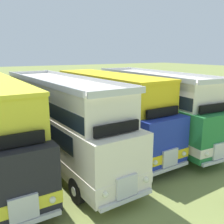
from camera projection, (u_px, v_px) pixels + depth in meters
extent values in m
cube|color=#19232D|center=(20.00, 169.00, 7.54)|extent=(2.20, 0.15, 0.90)
cube|color=silver|center=(24.00, 208.00, 7.73)|extent=(0.90, 0.14, 0.80)
cube|color=silver|center=(25.00, 223.00, 7.82)|extent=(2.30, 0.19, 0.16)
sphere|color=#EAEACC|center=(53.00, 200.00, 8.18)|extent=(0.22, 0.22, 0.22)
cube|color=black|center=(14.00, 141.00, 7.77)|extent=(1.90, 0.16, 0.40)
cylinder|color=black|center=(45.00, 191.00, 9.82)|extent=(0.30, 1.05, 1.04)
cylinder|color=silver|center=(49.00, 190.00, 9.89)|extent=(0.03, 0.36, 0.36)
cylinder|color=black|center=(9.00, 138.00, 15.82)|extent=(0.30, 1.05, 1.04)
cylinder|color=silver|center=(12.00, 138.00, 15.89)|extent=(0.03, 0.36, 0.36)
cube|color=silver|center=(62.00, 130.00, 13.47)|extent=(3.16, 11.45, 2.30)
cube|color=silver|center=(62.00, 141.00, 13.60)|extent=(3.20, 11.50, 0.44)
cube|color=#19232D|center=(58.00, 118.00, 13.65)|extent=(3.05, 9.06, 0.76)
cube|color=#19232D|center=(125.00, 153.00, 8.79)|extent=(2.20, 0.23, 0.90)
cube|color=silver|center=(127.00, 187.00, 8.99)|extent=(0.91, 0.17, 0.80)
cube|color=silver|center=(127.00, 200.00, 9.08)|extent=(2.30, 0.27, 0.16)
sphere|color=#EAEACC|center=(146.00, 180.00, 9.47)|extent=(0.22, 0.22, 0.22)
sphere|color=#EAEACC|center=(105.00, 194.00, 8.49)|extent=(0.22, 0.22, 0.22)
cube|color=silver|center=(58.00, 94.00, 13.23)|extent=(3.01, 10.55, 1.50)
cube|color=silver|center=(118.00, 92.00, 8.68)|extent=(2.40, 0.24, 0.24)
cube|color=silver|center=(30.00, 73.00, 16.86)|extent=(2.40, 0.24, 0.24)
cube|color=silver|center=(79.00, 78.00, 13.70)|extent=(0.71, 10.41, 0.24)
cube|color=silver|center=(34.00, 80.00, 12.40)|extent=(0.71, 10.41, 0.24)
cube|color=#19232D|center=(59.00, 100.00, 13.30)|extent=(3.04, 10.45, 0.64)
cube|color=black|center=(117.00, 128.00, 9.01)|extent=(1.90, 0.23, 0.40)
cylinder|color=black|center=(125.00, 175.00, 11.08)|extent=(0.34, 1.05, 1.04)
cylinder|color=silver|center=(127.00, 174.00, 11.16)|extent=(0.04, 0.36, 0.36)
cylinder|color=black|center=(77.00, 190.00, 9.83)|extent=(0.34, 1.05, 1.04)
cylinder|color=silver|center=(74.00, 192.00, 9.75)|extent=(0.04, 0.36, 0.36)
cylinder|color=black|center=(56.00, 130.00, 17.48)|extent=(0.34, 1.05, 1.04)
cylinder|color=silver|center=(58.00, 130.00, 17.57)|extent=(0.04, 0.36, 0.36)
cylinder|color=black|center=(22.00, 136.00, 16.24)|extent=(0.34, 1.05, 1.04)
cylinder|color=silver|center=(19.00, 136.00, 16.15)|extent=(0.04, 0.36, 0.36)
cube|color=#1E339E|center=(111.00, 121.00, 15.33)|extent=(2.94, 9.88, 2.30)
cube|color=yellow|center=(111.00, 130.00, 15.47)|extent=(2.99, 9.92, 0.44)
cube|color=#19232D|center=(107.00, 110.00, 15.52)|extent=(2.86, 7.48, 0.76)
cube|color=#19232D|center=(170.00, 131.00, 11.25)|extent=(2.20, 0.20, 0.90)
cube|color=silver|center=(170.00, 158.00, 11.45)|extent=(0.90, 0.16, 0.80)
cube|color=silver|center=(170.00, 168.00, 11.54)|extent=(2.30, 0.25, 0.16)
sphere|color=#EAEACC|center=(184.00, 154.00, 11.92)|extent=(0.22, 0.22, 0.22)
sphere|color=#EAEACC|center=(155.00, 162.00, 10.96)|extent=(0.22, 0.22, 0.22)
cube|color=yellow|center=(108.00, 89.00, 15.10)|extent=(2.80, 8.97, 1.50)
cube|color=yellow|center=(108.00, 75.00, 14.92)|extent=(2.87, 9.08, 0.14)
cube|color=#19232D|center=(108.00, 84.00, 15.03)|extent=(2.84, 8.88, 0.68)
cube|color=black|center=(163.00, 112.00, 11.48)|extent=(1.90, 0.21, 0.40)
cylinder|color=black|center=(162.00, 153.00, 13.54)|extent=(0.33, 1.05, 1.04)
cylinder|color=silver|center=(164.00, 152.00, 13.62)|extent=(0.04, 0.36, 0.36)
cylinder|color=black|center=(128.00, 163.00, 12.31)|extent=(0.33, 1.05, 1.04)
cylinder|color=silver|center=(125.00, 163.00, 12.23)|extent=(0.04, 0.36, 0.36)
cylinder|color=black|center=(101.00, 125.00, 18.73)|extent=(0.33, 1.05, 1.04)
cylinder|color=silver|center=(103.00, 125.00, 18.81)|extent=(0.04, 0.36, 0.36)
cylinder|color=black|center=(72.00, 130.00, 17.51)|extent=(0.33, 1.05, 1.04)
cylinder|color=silver|center=(70.00, 130.00, 17.43)|extent=(0.04, 0.36, 0.36)
cube|color=#237538|center=(152.00, 114.00, 16.92)|extent=(3.11, 11.14, 2.30)
cube|color=silver|center=(152.00, 123.00, 17.06)|extent=(3.15, 11.18, 0.44)
cube|color=#19232D|center=(149.00, 105.00, 17.13)|extent=(3.01, 8.74, 0.76)
cube|color=#19232D|center=(221.00, 125.00, 12.06)|extent=(2.20, 0.22, 0.90)
cube|color=silver|center=(220.00, 151.00, 12.25)|extent=(0.91, 0.17, 0.80)
cube|color=silver|center=(220.00, 161.00, 12.34)|extent=(2.30, 0.27, 0.16)
sphere|color=#EAEACC|center=(207.00, 154.00, 11.84)|extent=(0.22, 0.22, 0.22)
cube|color=silver|center=(151.00, 86.00, 16.70)|extent=(2.96, 10.23, 1.50)
cube|color=silver|center=(217.00, 81.00, 11.97)|extent=(2.40, 0.23, 0.24)
cube|color=silver|center=(118.00, 69.00, 20.46)|extent=(2.40, 0.23, 0.24)
cube|color=silver|center=(166.00, 73.00, 17.06)|extent=(0.66, 10.11, 0.24)
cube|color=silver|center=(136.00, 74.00, 15.98)|extent=(0.66, 10.11, 0.24)
cube|color=#19232D|center=(151.00, 90.00, 16.77)|extent=(3.00, 10.14, 0.64)
cube|color=black|center=(214.00, 108.00, 12.31)|extent=(1.90, 0.23, 0.40)
cylinder|color=black|center=(209.00, 147.00, 14.33)|extent=(0.34, 1.05, 1.04)
cylinder|color=silver|center=(211.00, 147.00, 14.39)|extent=(0.04, 0.36, 0.36)
cylinder|color=black|center=(178.00, 154.00, 13.30)|extent=(0.34, 1.05, 1.04)
cylinder|color=silver|center=(176.00, 155.00, 13.23)|extent=(0.04, 0.36, 0.36)
cylinder|color=black|center=(136.00, 117.00, 20.91)|extent=(0.34, 1.05, 1.04)
cylinder|color=silver|center=(138.00, 117.00, 20.98)|extent=(0.04, 0.36, 0.36)
cylinder|color=black|center=(111.00, 121.00, 19.89)|extent=(0.34, 1.05, 1.04)
cylinder|color=silver|center=(110.00, 121.00, 19.82)|extent=(0.04, 0.36, 0.36)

